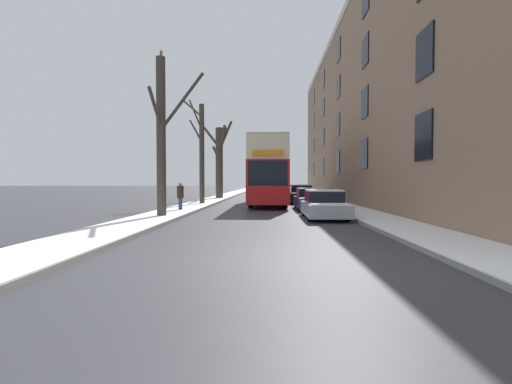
% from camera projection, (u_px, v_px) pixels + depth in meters
% --- Properties ---
extents(ground_plane, '(320.00, 320.00, 0.00)m').
position_uv_depth(ground_plane, '(261.00, 259.00, 7.41)').
color(ground_plane, '#38383D').
extents(sidewalk_left, '(2.18, 130.00, 0.16)m').
position_uv_depth(sidewalk_left, '(240.00, 191.00, 60.53)').
color(sidewalk_left, gray).
rests_on(sidewalk_left, ground).
extents(sidewalk_right, '(2.18, 130.00, 0.16)m').
position_uv_depth(sidewalk_right, '(296.00, 191.00, 60.17)').
color(sidewalk_right, gray).
rests_on(sidewalk_right, ground).
extents(terrace_facade_right, '(9.10, 45.04, 15.42)m').
position_uv_depth(terrace_facade_right, '(393.00, 110.00, 28.33)').
color(terrace_facade_right, '#8C7056').
rests_on(terrace_facade_right, ground).
extents(bare_tree_left_0, '(2.50, 3.54, 8.38)m').
position_uv_depth(bare_tree_left_0, '(162.00, 132.00, 15.60)').
color(bare_tree_left_0, '#423A30').
rests_on(bare_tree_left_0, ground).
extents(bare_tree_left_1, '(1.63, 1.24, 7.91)m').
position_uv_depth(bare_tree_left_1, '(201.00, 151.00, 24.87)').
color(bare_tree_left_1, '#423A30').
rests_on(bare_tree_left_1, ground).
extents(bare_tree_left_2, '(3.02, 3.75, 7.81)m').
position_uv_depth(bare_tree_left_2, '(219.00, 159.00, 33.41)').
color(bare_tree_left_2, '#423A30').
rests_on(bare_tree_left_2, ground).
extents(double_decker_bus, '(2.61, 11.29, 4.63)m').
position_uv_depth(double_decker_bus, '(268.00, 170.00, 25.54)').
color(double_decker_bus, red).
rests_on(double_decker_bus, ground).
extents(parked_car_0, '(1.81, 4.04, 1.33)m').
position_uv_depth(parked_car_0, '(324.00, 205.00, 15.80)').
color(parked_car_0, '#9EA3AD').
rests_on(parked_car_0, ground).
extents(parked_car_1, '(1.78, 4.49, 1.33)m').
position_uv_depth(parked_car_1, '(311.00, 200.00, 20.92)').
color(parked_car_1, navy).
rests_on(parked_car_1, ground).
extents(parked_car_2, '(1.87, 4.53, 1.49)m').
position_uv_depth(parked_car_2, '(300.00, 195.00, 27.53)').
color(parked_car_2, black).
rests_on(parked_car_2, ground).
extents(parked_car_3, '(1.77, 4.34, 1.30)m').
position_uv_depth(parked_car_3, '(295.00, 193.00, 33.24)').
color(parked_car_3, maroon).
rests_on(parked_car_3, ground).
extents(pedestrian_left_sidewalk, '(0.37, 0.37, 1.70)m').
position_uv_depth(pedestrian_left_sidewalk, '(180.00, 196.00, 19.05)').
color(pedestrian_left_sidewalk, navy).
rests_on(pedestrian_left_sidewalk, ground).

